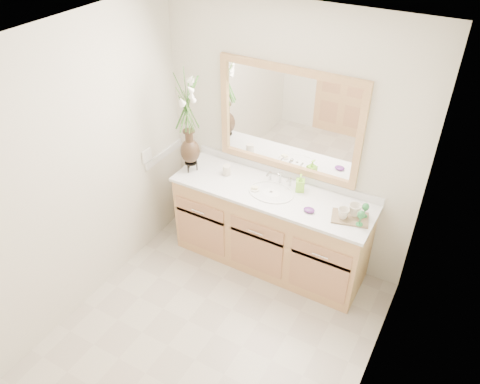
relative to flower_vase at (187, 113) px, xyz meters
The scene contains 22 objects.
floor 1.90m from the flower_vase, 49.28° to the right, with size 2.60×2.60×0.00m, color beige.
ceiling 1.59m from the flower_vase, 49.28° to the right, with size 2.40×2.60×0.02m, color white.
wall_back 0.92m from the flower_vase, 22.96° to the left, with size 2.40×0.02×2.40m, color beige.
wall_front 2.41m from the flower_vase, 70.00° to the right, with size 2.40×0.02×2.40m, color beige.
wall_left 1.05m from the flower_vase, 111.75° to the right, with size 0.02×2.60×2.40m, color beige.
wall_right 2.24m from the flower_vase, 25.25° to the right, with size 0.02×2.60×2.40m, color beige.
vanity 1.31m from the flower_vase, ahead, with size 1.80×0.55×0.80m.
counter 1.02m from the flower_vase, ahead, with size 1.84×0.57×0.03m, color silver.
sink 1.04m from the flower_vase, ahead, with size 0.38×0.34×0.23m.
mirror 0.88m from the flower_vase, 21.64° to the left, with size 1.32×0.04×0.97m.
switch_plate 0.60m from the flower_vase, 152.85° to the right, with size 0.02×0.12×0.12m, color white.
door 2.34m from the flower_vase, 76.92° to the right, with size 0.80×0.03×2.00m, color tan.
flower_vase is the anchor object (origin of this frame).
tumbler 0.64m from the flower_vase, 16.75° to the left, with size 0.08×0.08×0.10m, color beige.
soap_dish 0.89m from the flower_vase, ahead, with size 0.09×0.09×0.03m.
soap_bottle 1.17m from the flower_vase, 10.66° to the left, with size 0.07×0.07×0.15m, color #8CE335.
purple_dish 1.35m from the flower_vase, ahead, with size 0.10×0.08×0.03m, color #56246C.
tray 1.65m from the flower_vase, ahead, with size 0.30×0.20×0.01m, color brown.
mug_left 1.59m from the flower_vase, ahead, with size 0.09×0.09×0.09m, color beige.
mug_right 1.65m from the flower_vase, ahead, with size 0.11×0.10×0.11m, color beige.
goblet_front 1.71m from the flower_vase, ahead, with size 0.06×0.06×0.14m.
goblet_back 1.71m from the flower_vase, ahead, with size 0.06×0.06×0.13m.
Camera 1 is at (1.41, -2.06, 3.24)m, focal length 35.00 mm.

